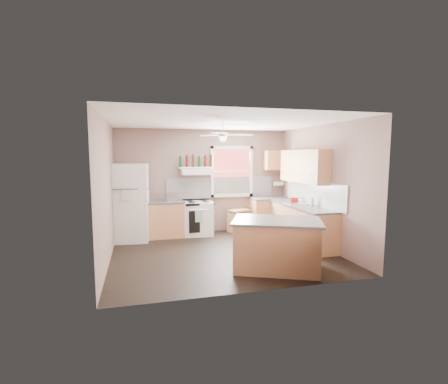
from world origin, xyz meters
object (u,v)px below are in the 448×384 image
object	(u,v)px
refrigerator	(131,203)
stove	(198,218)
toaster	(172,197)
island	(276,246)
cart	(239,222)

from	to	relation	value
refrigerator	stove	bearing A→B (deg)	12.19
toaster	island	size ratio (longest dim) A/B	0.19
stove	toaster	bearing A→B (deg)	-175.02
refrigerator	stove	size ratio (longest dim) A/B	2.14
toaster	stove	distance (m)	0.86
refrigerator	stove	xyz separation A→B (m)	(1.64, 0.17, -0.49)
refrigerator	island	bearing A→B (deg)	-40.64
refrigerator	toaster	distance (m)	1.00
stove	island	xyz separation A→B (m)	(0.90, -2.87, 0.00)
refrigerator	toaster	world-z (taller)	refrigerator
toaster	stove	world-z (taller)	toaster
refrigerator	cart	xyz separation A→B (m)	(2.73, 0.22, -0.66)
cart	toaster	bearing A→B (deg)	159.78
toaster	island	distance (m)	3.32
toaster	stove	xyz separation A→B (m)	(0.65, -0.01, -0.56)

